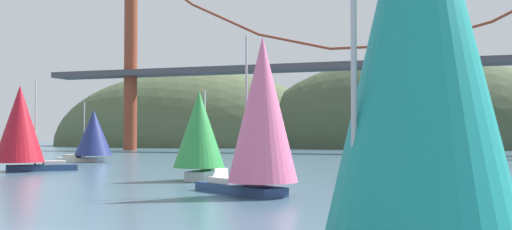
% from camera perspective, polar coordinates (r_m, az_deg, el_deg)
% --- Properties ---
extents(headland_left, '(84.63, 44.00, 42.16)m').
position_cam_1_polar(headland_left, '(167.37, -6.38, -2.98)').
color(headland_left, '#4C5B3D').
rests_on(headland_left, ground_plane).
extents(headland_center, '(83.59, 44.00, 45.97)m').
position_cam_1_polar(headland_center, '(152.46, 14.61, -3.06)').
color(headland_center, '#425138').
rests_on(headland_center, ground_plane).
extents(suspension_bridge, '(137.13, 6.00, 41.03)m').
position_cam_1_polar(suspension_bridge, '(113.98, 10.73, 5.58)').
color(suspension_bridge, brown).
rests_on(suspension_bridge, ground_plane).
extents(sailboat_pink_spinnaker, '(8.23, 6.81, 9.62)m').
position_cam_1_polar(sailboat_pink_spinnaker, '(34.82, 0.50, 0.17)').
color(sailboat_pink_spinnaker, navy).
rests_on(sailboat_pink_spinnaker, ground_plane).
extents(sailboat_navy_sail, '(7.60, 4.76, 7.60)m').
position_cam_1_polar(sailboat_navy_sail, '(77.92, -15.39, -1.77)').
color(sailboat_navy_sail, white).
rests_on(sailboat_navy_sail, ground_plane).
extents(sailboat_teal_sail, '(9.20, 7.83, 11.84)m').
position_cam_1_polar(sailboat_teal_sail, '(14.70, 14.91, 6.51)').
color(sailboat_teal_sail, '#191E4C').
rests_on(sailboat_teal_sail, ground_plane).
extents(sailboat_green_sail, '(4.16, 6.76, 7.11)m').
position_cam_1_polar(sailboat_green_sail, '(46.37, -5.42, -1.68)').
color(sailboat_green_sail, white).
rests_on(sailboat_green_sail, ground_plane).
extents(sailboat_crimson_sail, '(7.82, 7.60, 8.97)m').
position_cam_1_polar(sailboat_crimson_sail, '(61.51, -21.63, -0.96)').
color(sailboat_crimson_sail, navy).
rests_on(sailboat_crimson_sail, ground_plane).
extents(channel_buoy, '(1.10, 1.10, 2.64)m').
position_cam_1_polar(channel_buoy, '(39.53, 16.53, -6.51)').
color(channel_buoy, green).
rests_on(channel_buoy, ground_plane).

